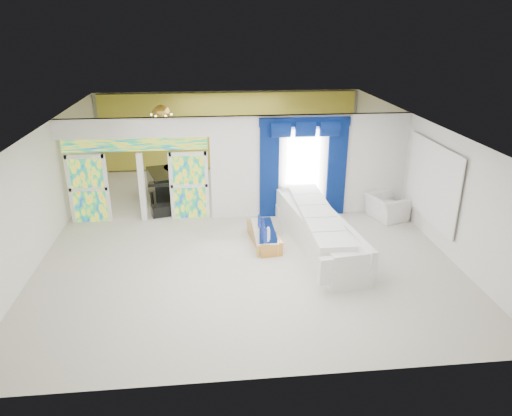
{
  "coord_description": "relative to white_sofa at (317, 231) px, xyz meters",
  "views": [
    {
      "loc": [
        -0.83,
        -12.12,
        5.47
      ],
      "look_at": [
        0.3,
        -1.2,
        1.1
      ],
      "focal_mm": 33.15,
      "sensor_mm": 36.0,
      "label": 1
    }
  ],
  "objects": [
    {
      "name": "dividing_header",
      "position": [
        -4.73,
        2.27,
        2.29
      ],
      "size": [
        4.3,
        0.18,
        0.55
      ],
      "primitive_type": "cube",
      "color": "white",
      "rests_on": "dividing_wall"
    },
    {
      "name": "coffee_table",
      "position": [
        -1.35,
        0.3,
        -0.25
      ],
      "size": [
        0.76,
        1.72,
        0.37
      ],
      "primitive_type": "cube",
      "rotation": [
        0.0,
        0.0,
        0.13
      ],
      "color": "#BA813A",
      "rests_on": "ground"
    },
    {
      "name": "stained_panel_left",
      "position": [
        -6.16,
        2.27,
        0.57
      ],
      "size": [
        0.95,
        0.04,
        2.0
      ],
      "primitive_type": "cube",
      "color": "#994C3F",
      "rests_on": "ground"
    },
    {
      "name": "stained_transom",
      "position": [
        -4.73,
        2.27,
        1.82
      ],
      "size": [
        4.0,
        0.05,
        0.35
      ],
      "primitive_type": "cube",
      "color": "#994C3F",
      "rests_on": "dividing_header"
    },
    {
      "name": "decanters",
      "position": [
        -1.35,
        0.2,
        0.04
      ],
      "size": [
        0.23,
        1.17,
        0.28
      ],
      "color": "silver",
      "rests_on": "coffee_table"
    },
    {
      "name": "blue_drape_right",
      "position": [
        1.02,
        2.14,
        0.97
      ],
      "size": [
        0.55,
        0.1,
        2.8
      ],
      "primitive_type": "cube",
      "color": "#030C41",
      "rests_on": "ground"
    },
    {
      "name": "dividing_wall",
      "position": [
        0.27,
        2.27,
        1.07
      ],
      "size": [
        5.7,
        0.18,
        3.0
      ],
      "primitive_type": "cube",
      "color": "white",
      "rests_on": "ground"
    },
    {
      "name": "window_pane",
      "position": [
        0.02,
        2.17,
        1.02
      ],
      "size": [
        1.0,
        0.02,
        2.3
      ],
      "primitive_type": "cube",
      "color": "white",
      "rests_on": "dividing_wall"
    },
    {
      "name": "armchair",
      "position": [
        2.45,
        1.62,
        -0.08
      ],
      "size": [
        1.23,
        1.32,
        0.71
      ],
      "primitive_type": "imported",
      "rotation": [
        0.0,
        0.0,
        1.87
      ],
      "color": "silver",
      "rests_on": "ground"
    },
    {
      "name": "piano_bench",
      "position": [
        -3.99,
        2.56,
        -0.27
      ],
      "size": [
        1.05,
        0.63,
        0.33
      ],
      "primitive_type": "cube",
      "rotation": [
        0.0,
        0.0,
        0.27
      ],
      "color": "black",
      "rests_on": "ground"
    },
    {
      "name": "chandelier",
      "position": [
        -4.18,
        4.67,
        2.22
      ],
      "size": [
        0.6,
        0.6,
        0.6
      ],
      "primitive_type": "sphere",
      "color": "gold",
      "rests_on": "ceiling"
    },
    {
      "name": "white_sofa",
      "position": [
        0.0,
        0.0,
        0.0
      ],
      "size": [
        1.56,
        4.64,
        0.87
      ],
      "primitive_type": "cube",
      "rotation": [
        0.0,
        0.0,
        0.13
      ],
      "color": "silver",
      "rests_on": "ground"
    },
    {
      "name": "blue_drape_left",
      "position": [
        -0.98,
        2.14,
        0.97
      ],
      "size": [
        0.55,
        0.1,
        2.8
      ],
      "primitive_type": "cube",
      "color": "#030C41",
      "rests_on": "ground"
    },
    {
      "name": "grand_piano",
      "position": [
        -3.99,
        4.16,
        -0.0
      ],
      "size": [
        1.71,
        2.0,
        0.87
      ],
      "primitive_type": "cube",
      "rotation": [
        0.0,
        0.0,
        0.27
      ],
      "color": "black",
      "rests_on": "ground"
    },
    {
      "name": "gold_curtains",
      "position": [
        -1.88,
        7.17,
        1.07
      ],
      "size": [
        9.7,
        0.12,
        2.9
      ],
      "primitive_type": "cube",
      "color": "gold",
      "rests_on": "ground"
    },
    {
      "name": "table_lamp",
      "position": [
        -0.48,
        2.05,
        0.25
      ],
      "size": [
        0.36,
        0.36,
        0.58
      ],
      "primitive_type": "cylinder",
      "color": "silver",
      "rests_on": "console_table"
    },
    {
      "name": "tv_console",
      "position": [
        -6.58,
        3.69,
        -0.03
      ],
      "size": [
        0.66,
        0.62,
        0.8
      ],
      "primitive_type": "cube",
      "rotation": [
        0.0,
        0.0,
        0.24
      ],
      "color": "tan",
      "rests_on": "ground"
    },
    {
      "name": "floor",
      "position": [
        -1.88,
        1.27,
        -0.43
      ],
      "size": [
        12.0,
        12.0,
        0.0
      ],
      "primitive_type": "plane",
      "color": "#B7AF9E",
      "rests_on": "ground"
    },
    {
      "name": "console_table",
      "position": [
        -0.18,
        2.05,
        -0.23
      ],
      "size": [
        1.23,
        0.49,
        0.4
      ],
      "primitive_type": "cube",
      "rotation": [
        0.0,
        0.0,
        0.1
      ],
      "color": "silver",
      "rests_on": "ground"
    },
    {
      "name": "stained_panel_right",
      "position": [
        -3.31,
        2.27,
        0.57
      ],
      "size": [
        0.95,
        0.04,
        2.0
      ],
      "primitive_type": "cube",
      "color": "#994C3F",
      "rests_on": "ground"
    },
    {
      "name": "wall_mirror",
      "position": [
        3.06,
        0.27,
        1.12
      ],
      "size": [
        0.04,
        2.7,
        1.9
      ],
      "primitive_type": "cube",
      "color": "white",
      "rests_on": "ground"
    },
    {
      "name": "blue_pelmet",
      "position": [
        0.02,
        2.14,
        2.39
      ],
      "size": [
        2.6,
        0.12,
        0.25
      ],
      "primitive_type": "cube",
      "color": "#030C41",
      "rests_on": "dividing_wall"
    }
  ]
}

